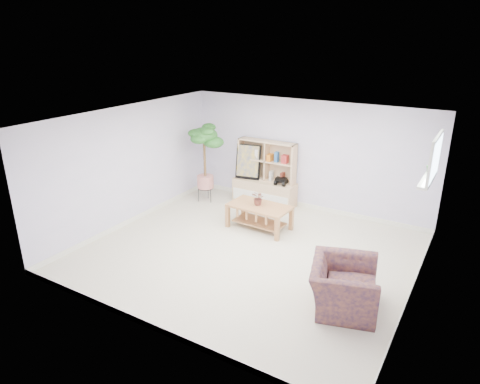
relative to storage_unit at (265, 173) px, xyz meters
The scene contains 14 objects.
floor 2.51m from the storage_unit, 68.86° to the right, with size 5.50×5.00×0.01m, color beige.
ceiling 2.93m from the storage_unit, 68.86° to the right, with size 5.50×5.00×0.01m, color silver.
walls 2.45m from the storage_unit, 68.86° to the right, with size 5.51×5.01×2.40m.
baseboard 2.50m from the storage_unit, 68.86° to the right, with size 5.50×5.00×0.10m, color white, non-canonical shape.
window 4.15m from the storage_unit, 24.52° to the right, with size 0.10×0.98×0.68m, color silver, non-canonical shape.
window_sill 4.01m from the storage_unit, 24.88° to the right, with size 0.14×1.00×0.04m, color white.
storage_unit is the anchor object (origin of this frame).
poster 0.47m from the storage_unit, behind, with size 0.57×0.13×0.79m, color yellow, non-canonical shape.
toy_truck 0.45m from the storage_unit, ahead, with size 0.35×0.24×0.19m, color black, non-canonical shape.
coffee_table 1.43m from the storage_unit, 66.54° to the right, with size 1.21×0.66×0.50m, color #A77745, non-canonical shape.
table_plant 1.34m from the storage_unit, 67.51° to the right, with size 0.26×0.23×0.29m, color #1F4F1D.
floor_tree 1.38m from the storage_unit, 155.74° to the right, with size 0.66×0.66×1.80m, color #1C5014, non-canonical shape.
armchair 4.09m from the storage_unit, 46.34° to the right, with size 1.05×0.91×0.77m, color #131239.
sill_plant 3.96m from the storage_unit, 21.59° to the right, with size 0.14×0.12×0.26m, color #1C5014.
Camera 1 is at (3.35, -5.91, 3.69)m, focal length 32.00 mm.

